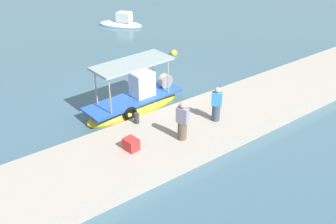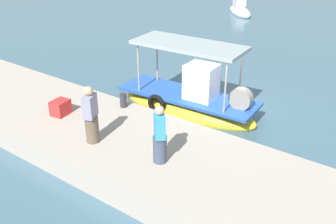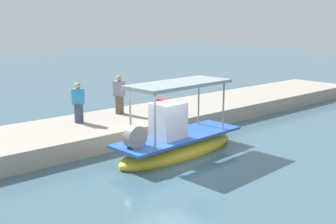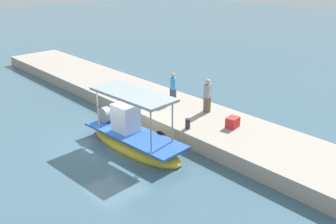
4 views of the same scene
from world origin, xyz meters
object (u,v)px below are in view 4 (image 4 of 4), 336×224
at_px(fisherman_near_bollard, 173,89).
at_px(fisherman_by_crate, 207,97).
at_px(cargo_crate, 233,122).
at_px(mooring_bollard, 188,124).
at_px(main_fishing_boat, 133,138).

bearing_deg(fisherman_near_bollard, fisherman_by_crate, -172.08).
height_order(fisherman_near_bollard, cargo_crate, fisherman_near_bollard).
bearing_deg(cargo_crate, mooring_bollard, 51.48).
height_order(fisherman_near_bollard, fisherman_by_crate, fisherman_by_crate).
relative_size(fisherman_by_crate, mooring_bollard, 3.55).
xyz_separation_m(fisherman_near_bollard, fisherman_by_crate, (-2.26, -0.31, 0.04)).
height_order(main_fishing_boat, cargo_crate, main_fishing_boat).
height_order(main_fishing_boat, fisherman_by_crate, main_fishing_boat).
bearing_deg(cargo_crate, main_fishing_boat, 55.47).
xyz_separation_m(main_fishing_boat, mooring_bollard, (-1.35, -2.22, 0.48)).
relative_size(fisherman_by_crate, cargo_crate, 2.96).
distance_m(main_fishing_boat, fisherman_by_crate, 4.67).
distance_m(main_fishing_boat, mooring_bollard, 2.65).
bearing_deg(mooring_bollard, fisherman_near_bollard, -32.67).
height_order(fisherman_by_crate, mooring_bollard, fisherman_by_crate).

